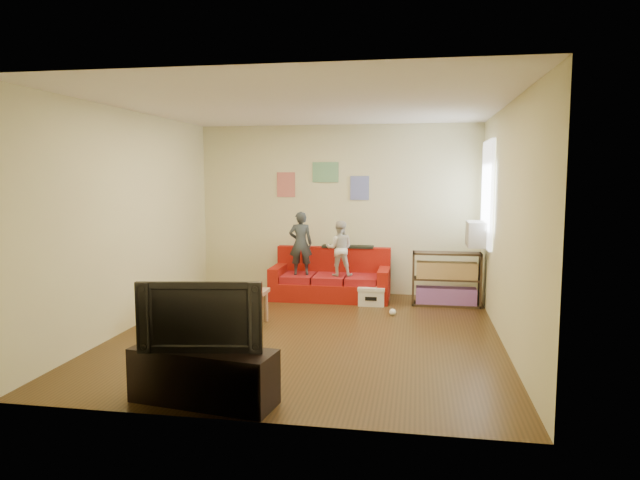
% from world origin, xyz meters
% --- Properties ---
extents(room_shell, '(4.52, 5.02, 2.72)m').
position_xyz_m(room_shell, '(0.00, 0.00, 1.35)').
color(room_shell, '#493216').
rests_on(room_shell, ground).
extents(sofa, '(1.81, 0.83, 0.79)m').
position_xyz_m(sofa, '(-0.04, 2.06, 0.27)').
color(sofa, '#A2170C').
rests_on(sofa, ground).
extents(child_a, '(0.39, 0.29, 0.97)m').
position_xyz_m(child_a, '(-0.49, 1.90, 0.87)').
color(child_a, '#2C3338').
rests_on(child_a, sofa).
extents(child_b, '(0.44, 0.36, 0.84)m').
position_xyz_m(child_b, '(0.11, 1.90, 0.80)').
color(child_b, silver).
rests_on(child_b, sofa).
extents(coffee_table, '(0.99, 0.55, 0.45)m').
position_xyz_m(coffee_table, '(-1.11, 0.24, 0.38)').
color(coffee_table, tan).
rests_on(coffee_table, ground).
extents(remote, '(0.21, 0.07, 0.02)m').
position_xyz_m(remote, '(-1.36, 0.12, 0.46)').
color(remote, black).
rests_on(remote, coffee_table).
extents(game_controller, '(0.14, 0.04, 0.03)m').
position_xyz_m(game_controller, '(-0.91, 0.29, 0.46)').
color(game_controller, silver).
rests_on(game_controller, coffee_table).
extents(bookshelf, '(0.98, 0.30, 0.79)m').
position_xyz_m(bookshelf, '(1.70, 1.82, 0.35)').
color(bookshelf, '#3B2C1D').
rests_on(bookshelf, ground).
extents(window, '(0.04, 1.08, 1.48)m').
position_xyz_m(window, '(2.22, 1.65, 1.64)').
color(window, white).
rests_on(window, room_shell).
extents(ac_unit, '(0.28, 0.55, 0.35)m').
position_xyz_m(ac_unit, '(2.10, 1.65, 1.08)').
color(ac_unit, '#B7B2A3').
rests_on(ac_unit, window).
extents(artwork_left, '(0.30, 0.01, 0.40)m').
position_xyz_m(artwork_left, '(-0.85, 2.48, 1.75)').
color(artwork_left, '#D87266').
rests_on(artwork_left, room_shell).
extents(artwork_center, '(0.42, 0.01, 0.32)m').
position_xyz_m(artwork_center, '(-0.20, 2.48, 1.95)').
color(artwork_center, '#72B27F').
rests_on(artwork_center, room_shell).
extents(artwork_right, '(0.30, 0.01, 0.38)m').
position_xyz_m(artwork_right, '(0.35, 2.48, 1.70)').
color(artwork_right, '#727FCC').
rests_on(artwork_right, room_shell).
extents(file_box, '(0.39, 0.30, 0.27)m').
position_xyz_m(file_box, '(0.62, 1.67, 0.14)').
color(file_box, white).
rests_on(file_box, ground).
extents(tv_stand, '(1.28, 0.59, 0.46)m').
position_xyz_m(tv_stand, '(-0.48, -2.20, 0.23)').
color(tv_stand, black).
rests_on(tv_stand, ground).
extents(television, '(1.03, 0.29, 0.59)m').
position_xyz_m(television, '(-0.48, -2.20, 0.76)').
color(television, black).
rests_on(television, tv_stand).
extents(tissue, '(0.12, 0.12, 0.09)m').
position_xyz_m(tissue, '(0.96, 1.08, 0.05)').
color(tissue, white).
rests_on(tissue, ground).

